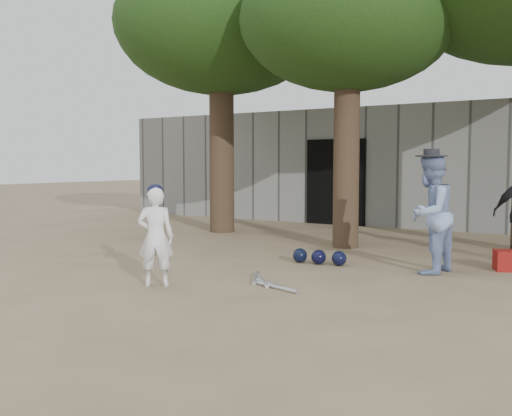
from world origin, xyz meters
The scene contains 8 objects.
ground centered at (0.00, 0.00, 0.00)m, with size 70.00×70.00×0.00m, color #937C5E.
boy_player centered at (-0.12, -0.27, 0.64)m, with size 0.46×0.30×1.27m, color white.
spectator_blue centered at (2.63, 2.44, 0.85)m, with size 0.83×0.65×1.71m, color #869CCF.
red_bag centered at (3.59, 3.25, 0.15)m, with size 0.42×0.32×0.30m, color maroon.
back_building centered at (0.00, 10.33, 1.50)m, with size 16.00×5.24×3.00m.
helmet_row centered at (0.98, 2.27, 0.11)m, with size 0.87×0.30×0.23m.
bat_pile centered at (1.03, 0.55, 0.03)m, with size 1.09×0.82×0.06m.
tree_row centered at (0.74, 5.02, 4.69)m, with size 11.40×5.80×6.69m.
Camera 1 is at (4.77, -5.74, 1.56)m, focal length 40.00 mm.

